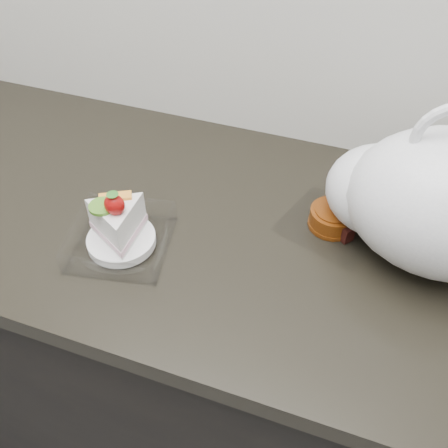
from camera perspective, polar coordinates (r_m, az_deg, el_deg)
The scene contains 4 objects.
counter at distance 1.30m, azimuth -3.43°, elevation -13.23°, with size 2.04×0.64×0.90m.
cake_tray at distance 0.89m, azimuth -11.83°, elevation -0.84°, with size 0.19×0.19×0.13m.
mooncake_wrap at distance 0.94m, azimuth 12.33°, elevation 0.47°, with size 0.21×0.20×0.04m.
plastic_bag at distance 0.87m, azimuth 22.92°, elevation 2.51°, with size 0.38×0.28×0.30m.
Camera 1 is at (0.31, 1.05, 1.55)m, focal length 40.00 mm.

